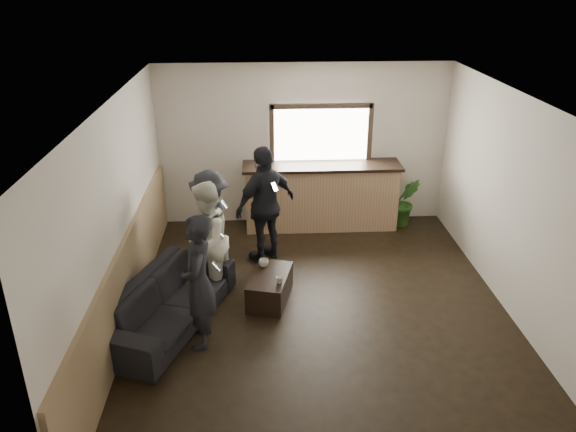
{
  "coord_description": "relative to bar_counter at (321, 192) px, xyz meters",
  "views": [
    {
      "loc": [
        -0.76,
        -6.34,
        4.2
      ],
      "look_at": [
        -0.4,
        0.4,
        1.21
      ],
      "focal_mm": 35.0,
      "sensor_mm": 36.0,
      "label": 1
    }
  ],
  "objects": [
    {
      "name": "bar_counter",
      "position": [
        0.0,
        0.0,
        0.0
      ],
      "size": [
        2.7,
        0.68,
        2.13
      ],
      "color": "#A87F5B",
      "rests_on": "ground"
    },
    {
      "name": "ground",
      "position": [
        -0.3,
        -2.7,
        -0.64
      ],
      "size": [
        5.0,
        6.0,
        0.01
      ],
      "primitive_type": "cube",
      "color": "black"
    },
    {
      "name": "person_c",
      "position": [
        -1.8,
        -1.44,
        0.14
      ],
      "size": [
        0.71,
        1.08,
        1.56
      ],
      "rotation": [
        0.0,
        0.0,
        -1.71
      ],
      "color": "black",
      "rests_on": "ground"
    },
    {
      "name": "cup_a",
      "position": [
        -1.03,
        -2.15,
        -0.2
      ],
      "size": [
        0.19,
        0.19,
        0.11
      ],
      "primitive_type": "imported",
      "rotation": [
        0.0,
        0.0,
        5.42
      ],
      "color": "silver",
      "rests_on": "coffee_table"
    },
    {
      "name": "room_shell",
      "position": [
        -1.04,
        -2.7,
        0.83
      ],
      "size": [
        5.01,
        6.01,
        2.8
      ],
      "color": "silver",
      "rests_on": "ground"
    },
    {
      "name": "potted_plant",
      "position": [
        1.48,
        -0.05,
        -0.2
      ],
      "size": [
        0.49,
        0.4,
        0.89
      ],
      "primitive_type": "imported",
      "rotation": [
        0.0,
        0.0,
        -0.01
      ],
      "color": "#2D6623",
      "rests_on": "ground"
    },
    {
      "name": "person_a",
      "position": [
        -1.8,
        -3.31,
        0.2
      ],
      "size": [
        0.47,
        0.62,
        1.69
      ],
      "rotation": [
        0.0,
        0.0,
        -1.59
      ],
      "color": "black",
      "rests_on": "ground"
    },
    {
      "name": "cup_b",
      "position": [
        -0.83,
        -2.61,
        -0.21
      ],
      "size": [
        0.13,
        0.13,
        0.09
      ],
      "primitive_type": "imported",
      "rotation": [
        0.0,
        0.0,
        3.69
      ],
      "color": "silver",
      "rests_on": "coffee_table"
    },
    {
      "name": "coffee_table",
      "position": [
        -0.95,
        -2.4,
        -0.45
      ],
      "size": [
        0.68,
        0.96,
        0.39
      ],
      "primitive_type": "cube",
      "rotation": [
        0.0,
        0.0,
        -0.25
      ],
      "color": "black",
      "rests_on": "ground"
    },
    {
      "name": "sofa",
      "position": [
        -2.25,
        -2.9,
        -0.31
      ],
      "size": [
        1.64,
        2.42,
        0.66
      ],
      "primitive_type": "imported",
      "rotation": [
        0.0,
        0.0,
        1.19
      ],
      "color": "black",
      "rests_on": "ground"
    },
    {
      "name": "person_d",
      "position": [
        -0.98,
        -1.2,
        0.28
      ],
      "size": [
        1.12,
        1.02,
        1.84
      ],
      "rotation": [
        0.0,
        0.0,
        -2.48
      ],
      "color": "black",
      "rests_on": "ground"
    },
    {
      "name": "person_b",
      "position": [
        -1.8,
        -2.18,
        0.18
      ],
      "size": [
        0.82,
        0.94,
        1.65
      ],
      "rotation": [
        0.0,
        0.0,
        -1.85
      ],
      "color": "white",
      "rests_on": "ground"
    }
  ]
}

